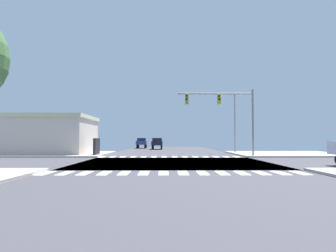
{
  "coord_description": "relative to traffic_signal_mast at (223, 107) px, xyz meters",
  "views": [
    {
      "loc": [
        -0.66,
        -23.65,
        1.75
      ],
      "look_at": [
        -0.42,
        4.36,
        2.87
      ],
      "focal_mm": 34.13,
      "sensor_mm": 36.0,
      "label": 1
    }
  ],
  "objects": [
    {
      "name": "crosswalk_far",
      "position": [
        -5.24,
        0.14,
        -4.86
      ],
      "size": [
        13.5,
        2.0,
        0.01
      ],
      "color": "silver",
      "rests_on": "ground"
    },
    {
      "name": "sidewalk_corner_ne",
      "position": [
        8.01,
        4.84,
        -4.79
      ],
      "size": [
        12.0,
        12.0,
        0.14
      ],
      "color": "#A09B91",
      "rests_on": "ground"
    },
    {
      "name": "sidewalk_corner_nw",
      "position": [
        -17.99,
        4.84,
        -4.79
      ],
      "size": [
        12.0,
        12.0,
        0.14
      ],
      "color": "#9C948B",
      "rests_on": "ground"
    },
    {
      "name": "crosswalk_near",
      "position": [
        -5.24,
        -14.46,
        -4.86
      ],
      "size": [
        13.5,
        2.0,
        0.01
      ],
      "color": "silver",
      "rests_on": "ground"
    },
    {
      "name": "sedan_nearside_1",
      "position": [
        -9.99,
        28.04,
        -3.74
      ],
      "size": [
        1.8,
        4.3,
        1.88
      ],
      "rotation": [
        0.0,
        0.0,
        3.14
      ],
      "color": "black",
      "rests_on": "ground"
    },
    {
      "name": "traffic_signal_mast",
      "position": [
        0.0,
        0.0,
        0.0
      ],
      "size": [
        7.41,
        0.55,
        6.54
      ],
      "color": "gray",
      "rests_on": "ground"
    },
    {
      "name": "sedan_farside_2",
      "position": [
        -6.99,
        22.04,
        -3.74
      ],
      "size": [
        1.8,
        4.3,
        1.88
      ],
      "rotation": [
        0.0,
        0.0,
        3.14
      ],
      "color": "black",
      "rests_on": "ground"
    },
    {
      "name": "bank_building",
      "position": [
        -21.38,
        5.17,
        -2.69
      ],
      "size": [
        16.25,
        8.99,
        4.33
      ],
      "color": "beige",
      "rests_on": "ground"
    },
    {
      "name": "ground",
      "position": [
        -4.99,
        -7.16,
        -4.88
      ],
      "size": [
        90.0,
        90.0,
        0.05
      ],
      "color": "#3A383E"
    },
    {
      "name": "street_lamp",
      "position": [
        2.46,
        7.35,
        -0.45
      ],
      "size": [
        1.78,
        0.32,
        7.28
      ],
      "color": "gray",
      "rests_on": "ground"
    }
  ]
}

